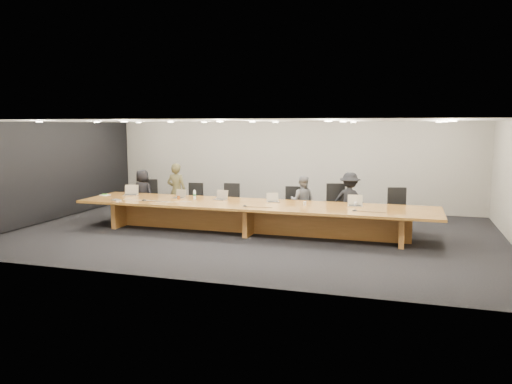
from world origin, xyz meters
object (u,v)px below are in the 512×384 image
(laptop_a, at_px, (131,190))
(chair_far_left, at_px, (149,198))
(laptop_b, at_px, (179,194))
(paper_cup_far, at_px, (356,204))
(person_b, at_px, (177,191))
(person_c, at_px, (302,201))
(laptop_d, at_px, (273,198))
(chair_mid_right, at_px, (292,206))
(mic_center, at_px, (245,206))
(mic_left, at_px, (144,200))
(chair_mid_left, at_px, (230,202))
(person_d, at_px, (350,201))
(conference_table, at_px, (252,213))
(chair_far_right, at_px, (398,210))
(person_a, at_px, (143,193))
(laptop_e, at_px, (355,201))
(amber_mug, at_px, (179,197))
(av_box, at_px, (116,200))
(mic_right, at_px, (355,210))
(chair_right, at_px, (337,205))
(paper_cup_near, at_px, (305,203))
(chair_left, at_px, (194,201))
(water_bottle, at_px, (195,195))
(laptop_c, at_px, (220,195))

(laptop_a, bearing_deg, chair_far_left, 66.80)
(laptop_b, height_order, paper_cup_far, laptop_b)
(person_b, distance_m, person_c, 3.65)
(person_b, relative_size, laptop_d, 5.30)
(chair_mid_right, bearing_deg, mic_center, -118.74)
(mic_left, height_order, mic_center, mic_left)
(chair_mid_left, xyz_separation_m, mic_center, (1.00, -1.71, 0.22))
(chair_far_left, height_order, mic_left, chair_far_left)
(person_b, relative_size, person_d, 1.09)
(person_d, height_order, mic_left, person_d)
(conference_table, relative_size, chair_far_right, 7.97)
(conference_table, bearing_deg, laptop_d, 37.99)
(person_a, distance_m, mic_center, 4.08)
(chair_mid_left, bearing_deg, chair_far_left, 176.43)
(person_d, height_order, laptop_e, person_d)
(laptop_e, height_order, mic_center, laptop_e)
(chair_far_left, xyz_separation_m, amber_mug, (1.51, -1.12, 0.24))
(person_a, distance_m, paper_cup_far, 6.33)
(laptop_b, bearing_deg, person_d, 22.70)
(av_box, xyz_separation_m, mic_right, (6.07, 0.25, -0.00))
(chair_mid_left, xyz_separation_m, chair_far_right, (4.55, -0.00, 0.02))
(chair_right, height_order, person_d, person_d)
(laptop_d, relative_size, mic_right, 2.43)
(chair_mid_left, xyz_separation_m, mic_right, (3.62, -1.59, 0.23))
(mic_left, bearing_deg, amber_mug, 32.19)
(paper_cup_near, bearing_deg, chair_left, 160.61)
(person_a, xyz_separation_m, person_c, (4.78, 0.05, -0.02))
(chair_mid_right, relative_size, mic_center, 9.53)
(chair_mid_right, distance_m, laptop_a, 4.50)
(person_c, height_order, av_box, person_c)
(amber_mug, xyz_separation_m, mic_left, (-0.76, -0.48, -0.03))
(conference_table, bearing_deg, paper_cup_near, 4.70)
(person_b, distance_m, paper_cup_near, 4.08)
(chair_far_right, xyz_separation_m, mic_center, (-3.54, -1.70, 0.20))
(chair_far_right, bearing_deg, water_bottle, 177.25)
(laptop_e, bearing_deg, chair_far_right, 35.96)
(person_d, xyz_separation_m, mic_right, (0.30, -1.58, 0.03))
(person_d, relative_size, laptop_e, 4.20)
(laptop_c, bearing_deg, paper_cup_near, 5.97)
(mic_right, bearing_deg, person_c, 133.89)
(person_c, bearing_deg, mic_right, 131.81)
(chair_mid_left, height_order, chair_mid_right, chair_mid_left)
(person_a, xyz_separation_m, mic_left, (0.93, -1.58, 0.07))
(person_c, xyz_separation_m, paper_cup_far, (1.50, -0.90, 0.12))
(laptop_a, height_order, paper_cup_near, laptop_a)
(paper_cup_far, bearing_deg, person_b, 171.34)
(laptop_a, bearing_deg, person_a, 79.06)
(chair_mid_right, bearing_deg, paper_cup_near, -68.03)
(chair_left, bearing_deg, conference_table, -35.87)
(chair_far_left, bearing_deg, conference_table, -38.17)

